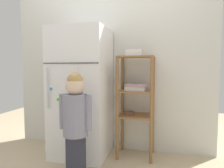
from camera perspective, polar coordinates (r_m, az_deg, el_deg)
name	(u,v)px	position (r m, az deg, el deg)	size (l,w,h in m)	color
ground_plane	(103,157)	(2.69, -2.55, -19.32)	(6.00, 6.00, 0.00)	tan
kitchen_wall_back	(110,72)	(2.79, -0.58, 3.33)	(2.68, 0.03, 2.06)	silver
refrigerator	(81,93)	(2.59, -8.40, -2.37)	(0.66, 0.62, 1.56)	white
child_standing	(75,115)	(2.08, -9.94, -8.27)	(0.34, 0.25, 1.04)	#313342
pantry_shelf_unit	(136,95)	(2.54, 6.46, -3.12)	(0.43, 0.35, 1.22)	olive
fruit_bin	(135,53)	(2.52, 6.23, 8.46)	(0.19, 0.17, 0.09)	white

